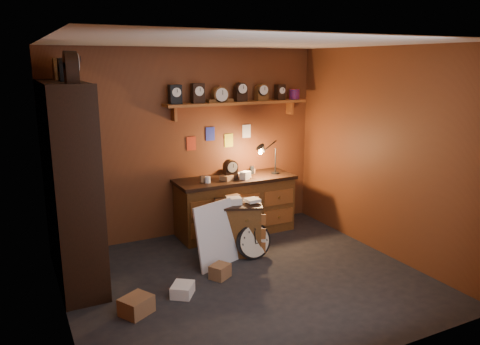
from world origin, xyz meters
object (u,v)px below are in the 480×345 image
low_cabinet (238,225)px  big_round_clock (254,241)px  shelving_unit (67,175)px  workbench (235,202)px

low_cabinet → big_round_clock: low_cabinet is taller
low_cabinet → shelving_unit: bearing=-163.5°
shelving_unit → low_cabinet: 2.25m
workbench → low_cabinet: (-0.29, -0.68, -0.09)m
low_cabinet → workbench: bearing=88.5°
shelving_unit → workbench: (2.36, 0.49, -0.78)m
shelving_unit → workbench: 2.54m
low_cabinet → big_round_clock: 0.32m
low_cabinet → big_round_clock: size_ratio=1.65×
big_round_clock → workbench: bearing=78.1°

